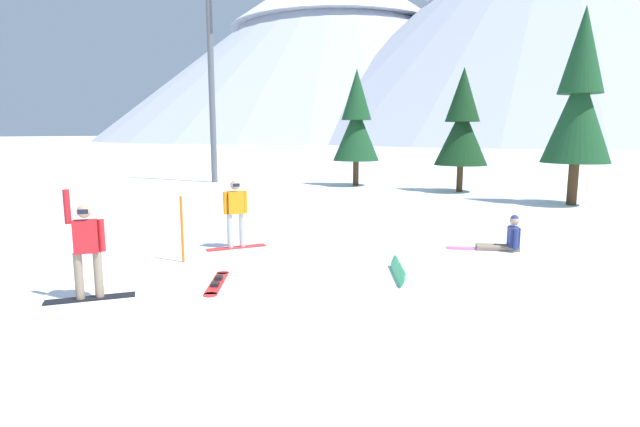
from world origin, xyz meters
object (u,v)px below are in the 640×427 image
(trail_marker_pole, at_px, (182,229))
(loose_snowboard_far_spare, at_px, (217,283))
(pine_tree_young, at_px, (356,123))
(loose_snowboard_near_right, at_px, (398,270))
(snowboarder_midground, at_px, (236,212))
(pine_tree_twin, at_px, (580,99))
(snowboarder_background, at_px, (506,238))
(pine_tree_short, at_px, (462,125))
(snowboarder_foreground, at_px, (87,248))
(ski_lift_tower, at_px, (211,70))

(trail_marker_pole, bearing_deg, loose_snowboard_far_spare, -28.68)
(pine_tree_young, bearing_deg, loose_snowboard_near_right, -63.34)
(snowboarder_midground, distance_m, loose_snowboard_far_spare, 3.27)
(pine_tree_twin, xyz_separation_m, pine_tree_young, (-11.04, 2.87, -0.80))
(pine_tree_twin, bearing_deg, pine_tree_young, 165.43)
(snowboarder_background, height_order, trail_marker_pole, trail_marker_pole)
(trail_marker_pole, bearing_deg, snowboarder_midground, 83.08)
(snowboarder_midground, xyz_separation_m, pine_tree_twin, (7.45, 12.87, 3.38))
(snowboarder_midground, relative_size, pine_tree_short, 0.29)
(snowboarder_midground, height_order, loose_snowboard_near_right, snowboarder_midground)
(loose_snowboard_near_right, height_order, trail_marker_pole, trail_marker_pole)
(snowboarder_background, bearing_deg, loose_snowboard_far_spare, -129.07)
(pine_tree_young, bearing_deg, snowboarder_midground, -77.16)
(snowboarder_midground, height_order, pine_tree_twin, pine_tree_twin)
(loose_snowboard_far_spare, xyz_separation_m, pine_tree_twin, (5.87, 15.58, 4.29))
(trail_marker_pole, xyz_separation_m, pine_tree_short, (2.49, 17.17, 2.59))
(pine_tree_twin, relative_size, pine_tree_young, 1.23)
(snowboarder_foreground, distance_m, pine_tree_twin, 19.15)
(trail_marker_pole, relative_size, ski_lift_tower, 0.13)
(loose_snowboard_near_right, relative_size, pine_tree_short, 0.26)
(snowboarder_foreground, xyz_separation_m, ski_lift_tower, (-12.16, 18.14, 5.69))
(ski_lift_tower, bearing_deg, pine_tree_young, 14.16)
(loose_snowboard_near_right, xyz_separation_m, pine_tree_young, (-8.18, 16.29, 3.37))
(snowboarder_midground, xyz_separation_m, trail_marker_pole, (-0.21, -1.73, -0.17))
(loose_snowboard_near_right, bearing_deg, pine_tree_young, 116.66)
(pine_tree_short, bearing_deg, ski_lift_tower, -172.72)
(loose_snowboard_far_spare, relative_size, trail_marker_pole, 1.05)
(trail_marker_pole, height_order, pine_tree_young, pine_tree_young)
(snowboarder_midground, distance_m, pine_tree_short, 15.80)
(trail_marker_pole, bearing_deg, pine_tree_short, 81.75)
(loose_snowboard_near_right, xyz_separation_m, trail_marker_pole, (-4.80, -1.18, 0.62))
(snowboarder_background, relative_size, pine_tree_young, 0.28)
(loose_snowboard_far_spare, bearing_deg, snowboarder_midground, 120.24)
(snowboarder_background, relative_size, trail_marker_pole, 1.16)
(snowboarder_foreground, bearing_deg, trail_marker_pole, 97.77)
(trail_marker_pole, distance_m, ski_lift_tower, 20.22)
(pine_tree_young, bearing_deg, trail_marker_pole, -79.06)
(loose_snowboard_far_spare, relative_size, pine_tree_short, 0.26)
(pine_tree_twin, xyz_separation_m, pine_tree_short, (-5.17, 2.57, -0.96))
(loose_snowboard_far_spare, height_order, trail_marker_pole, trail_marker_pole)
(trail_marker_pole, bearing_deg, ski_lift_tower, 127.51)
(snowboarder_background, relative_size, pine_tree_twin, 0.22)
(loose_snowboard_near_right, bearing_deg, loose_snowboard_far_spare, -144.39)
(loose_snowboard_near_right, distance_m, pine_tree_young, 18.54)
(snowboarder_midground, height_order, pine_tree_short, pine_tree_short)
(trail_marker_pole, bearing_deg, loose_snowboard_near_right, 13.77)
(snowboarder_foreground, xyz_separation_m, loose_snowboard_near_right, (4.42, 3.96, -0.80))
(snowboarder_foreground, distance_m, pine_tree_short, 20.22)
(snowboarder_background, height_order, loose_snowboard_near_right, snowboarder_background)
(loose_snowboard_near_right, height_order, pine_tree_short, pine_tree_short)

